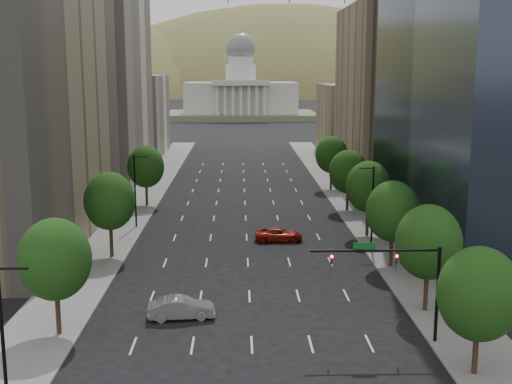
{
  "coord_description": "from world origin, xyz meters",
  "views": [
    {
      "loc": [
        -0.83,
        -12.91,
        18.98
      ],
      "look_at": [
        0.72,
        45.76,
        8.0
      ],
      "focal_mm": 45.55,
      "sensor_mm": 36.0,
      "label": 1
    }
  ],
  "objects": [
    {
      "name": "filler_right",
      "position": [
        25.0,
        133.0,
        8.0
      ],
      "size": [
        14.0,
        26.0,
        16.0
      ],
      "primitive_type": "cube",
      "color": "#8C7759",
      "rests_on": "ground"
    },
    {
      "name": "tree_left_1",
      "position": [
        -14.0,
        52.0,
        5.96
      ],
      "size": [
        5.2,
        5.2,
        8.97
      ],
      "color": "#382316",
      "rests_on": "ground"
    },
    {
      "name": "tree_left_0",
      "position": [
        -14.0,
        32.0,
        5.75
      ],
      "size": [
        5.2,
        5.2,
        8.75
      ],
      "color": "#382316",
      "rests_on": "ground"
    },
    {
      "name": "car_silver",
      "position": [
        -5.37,
        35.08,
        0.85
      ],
      "size": [
        5.35,
        2.37,
        1.71
      ],
      "primitive_type": "imported",
      "rotation": [
        0.0,
        0.0,
        1.68
      ],
      "color": "gray",
      "rests_on": "ground"
    },
    {
      "name": "streetlight_ln",
      "position": [
        -13.44,
        65.0,
        4.84
      ],
      "size": [
        1.7,
        0.2,
        9.0
      ],
      "color": "black",
      "rests_on": "ground"
    },
    {
      "name": "foothills",
      "position": [
        34.67,
        599.39,
        -37.78
      ],
      "size": [
        720.0,
        413.0,
        263.0
      ],
      "color": "olive",
      "rests_on": "ground"
    },
    {
      "name": "tree_right_0",
      "position": [
        14.0,
        25.0,
        5.39
      ],
      "size": [
        5.2,
        5.2,
        8.39
      ],
      "color": "#382316",
      "rests_on": "ground"
    },
    {
      "name": "tree_right_1",
      "position": [
        14.0,
        36.0,
        5.75
      ],
      "size": [
        5.2,
        5.2,
        8.75
      ],
      "color": "#382316",
      "rests_on": "ground"
    },
    {
      "name": "filler_left",
      "position": [
        -25.0,
        136.0,
        9.0
      ],
      "size": [
        14.0,
        26.0,
        18.0
      ],
      "primitive_type": "cube",
      "color": "beige",
      "rests_on": "ground"
    },
    {
      "name": "streetlight_rn",
      "position": [
        13.44,
        55.0,
        4.84
      ],
      "size": [
        1.7,
        0.2,
        9.0
      ],
      "color": "black",
      "rests_on": "ground"
    },
    {
      "name": "tree_right_4",
      "position": [
        14.0,
        74.0,
        5.46
      ],
      "size": [
        5.2,
        5.2,
        8.46
      ],
      "color": "#382316",
      "rests_on": "ground"
    },
    {
      "name": "sidewalk_left",
      "position": [
        -15.5,
        60.0,
        0.07
      ],
      "size": [
        6.0,
        200.0,
        0.15
      ],
      "primitive_type": "cube",
      "color": "slate",
      "rests_on": "ground"
    },
    {
      "name": "streetlight_ls",
      "position": [
        -13.44,
        20.0,
        4.84
      ],
      "size": [
        1.7,
        0.2,
        9.0
      ],
      "color": "black",
      "rests_on": "ground"
    },
    {
      "name": "capitol",
      "position": [
        0.0,
        249.71,
        8.58
      ],
      "size": [
        60.0,
        40.0,
        35.2
      ],
      "color": "#596647",
      "rests_on": "ground"
    },
    {
      "name": "traffic_signal",
      "position": [
        10.53,
        30.0,
        5.17
      ],
      "size": [
        9.12,
        0.4,
        7.38
      ],
      "color": "black",
      "rests_on": "ground"
    },
    {
      "name": "parking_tan_right",
      "position": [
        25.0,
        100.0,
        15.0
      ],
      "size": [
        14.0,
        30.0,
        30.0
      ],
      "primitive_type": "cube",
      "color": "#8C7759",
      "rests_on": "ground"
    },
    {
      "name": "tree_right_2",
      "position": [
        14.0,
        48.0,
        5.6
      ],
      "size": [
        5.2,
        5.2,
        8.61
      ],
      "color": "#382316",
      "rests_on": "ground"
    },
    {
      "name": "sidewalk_right",
      "position": [
        15.5,
        60.0,
        0.07
      ],
      "size": [
        6.0,
        200.0,
        0.15
      ],
      "primitive_type": "cube",
      "color": "slate",
      "rests_on": "ground"
    },
    {
      "name": "tree_right_3",
      "position": [
        14.0,
        60.0,
        5.89
      ],
      "size": [
        5.2,
        5.2,
        8.89
      ],
      "color": "#382316",
      "rests_on": "ground"
    },
    {
      "name": "midrise_cream_left",
      "position": [
        -25.0,
        103.0,
        17.5
      ],
      "size": [
        14.0,
        30.0,
        35.0
      ],
      "primitive_type": "cube",
      "color": "beige",
      "rests_on": "ground"
    },
    {
      "name": "tree_left_2",
      "position": [
        -14.0,
        78.0,
        5.68
      ],
      "size": [
        5.2,
        5.2,
        8.68
      ],
      "color": "#382316",
      "rests_on": "ground"
    },
    {
      "name": "tree_right_5",
      "position": [
        14.0,
        90.0,
        5.75
      ],
      "size": [
        5.2,
        5.2,
        8.75
      ],
      "color": "#382316",
      "rests_on": "ground"
    },
    {
      "name": "car_red_far",
      "position": [
        3.63,
        58.26,
        0.75
      ],
      "size": [
        5.42,
        2.53,
        1.5
      ],
      "primitive_type": "imported",
      "rotation": [
        0.0,
        0.0,
        1.58
      ],
      "color": "#98170B",
      "rests_on": "ground"
    }
  ]
}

